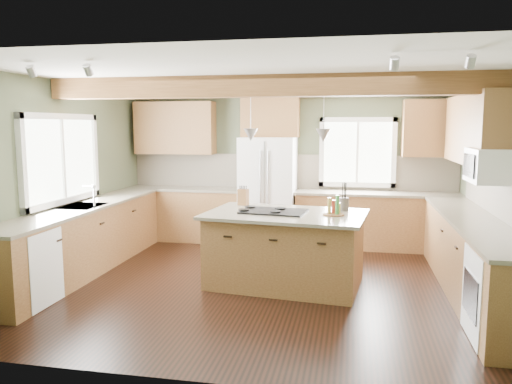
# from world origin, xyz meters

# --- Properties ---
(floor) EXTENTS (5.60, 5.60, 0.00)m
(floor) POSITION_xyz_m (0.00, 0.00, 0.00)
(floor) COLOR black
(floor) RESTS_ON ground
(ceiling) EXTENTS (5.60, 5.60, 0.00)m
(ceiling) POSITION_xyz_m (0.00, 0.00, 2.60)
(ceiling) COLOR silver
(ceiling) RESTS_ON wall_back
(wall_back) EXTENTS (5.60, 0.00, 5.60)m
(wall_back) POSITION_xyz_m (0.00, 2.50, 1.30)
(wall_back) COLOR #4C543C
(wall_back) RESTS_ON ground
(wall_left) EXTENTS (0.00, 5.00, 5.00)m
(wall_left) POSITION_xyz_m (-2.80, 0.00, 1.30)
(wall_left) COLOR #4C543C
(wall_left) RESTS_ON ground
(wall_right) EXTENTS (0.00, 5.00, 5.00)m
(wall_right) POSITION_xyz_m (2.80, 0.00, 1.30)
(wall_right) COLOR #4C543C
(wall_right) RESTS_ON ground
(ceiling_beam) EXTENTS (5.55, 0.26, 0.26)m
(ceiling_beam) POSITION_xyz_m (0.00, 0.04, 2.47)
(ceiling_beam) COLOR #503017
(ceiling_beam) RESTS_ON ceiling
(soffit_trim) EXTENTS (5.55, 0.20, 0.10)m
(soffit_trim) POSITION_xyz_m (0.00, 2.40, 2.54)
(soffit_trim) COLOR #503017
(soffit_trim) RESTS_ON ceiling
(backsplash_back) EXTENTS (5.58, 0.03, 0.58)m
(backsplash_back) POSITION_xyz_m (0.00, 2.48, 1.21)
(backsplash_back) COLOR brown
(backsplash_back) RESTS_ON wall_back
(backsplash_right) EXTENTS (0.03, 3.70, 0.58)m
(backsplash_right) POSITION_xyz_m (2.78, 0.05, 1.21)
(backsplash_right) COLOR brown
(backsplash_right) RESTS_ON wall_right
(base_cab_back_left) EXTENTS (2.02, 0.60, 0.88)m
(base_cab_back_left) POSITION_xyz_m (-1.79, 2.20, 0.44)
(base_cab_back_left) COLOR brown
(base_cab_back_left) RESTS_ON floor
(counter_back_left) EXTENTS (2.06, 0.64, 0.04)m
(counter_back_left) POSITION_xyz_m (-1.79, 2.20, 0.90)
(counter_back_left) COLOR #4A4436
(counter_back_left) RESTS_ON base_cab_back_left
(base_cab_back_right) EXTENTS (2.62, 0.60, 0.88)m
(base_cab_back_right) POSITION_xyz_m (1.49, 2.20, 0.44)
(base_cab_back_right) COLOR brown
(base_cab_back_right) RESTS_ON floor
(counter_back_right) EXTENTS (2.66, 0.64, 0.04)m
(counter_back_right) POSITION_xyz_m (1.49, 2.20, 0.90)
(counter_back_right) COLOR #4A4436
(counter_back_right) RESTS_ON base_cab_back_right
(base_cab_left) EXTENTS (0.60, 3.70, 0.88)m
(base_cab_left) POSITION_xyz_m (-2.50, 0.05, 0.44)
(base_cab_left) COLOR brown
(base_cab_left) RESTS_ON floor
(counter_left) EXTENTS (0.64, 3.74, 0.04)m
(counter_left) POSITION_xyz_m (-2.50, 0.05, 0.90)
(counter_left) COLOR #4A4436
(counter_left) RESTS_ON base_cab_left
(base_cab_right) EXTENTS (0.60, 3.70, 0.88)m
(base_cab_right) POSITION_xyz_m (2.50, 0.05, 0.44)
(base_cab_right) COLOR brown
(base_cab_right) RESTS_ON floor
(counter_right) EXTENTS (0.64, 3.74, 0.04)m
(counter_right) POSITION_xyz_m (2.50, 0.05, 0.90)
(counter_right) COLOR #4A4436
(counter_right) RESTS_ON base_cab_right
(upper_cab_back_left) EXTENTS (1.40, 0.35, 0.90)m
(upper_cab_back_left) POSITION_xyz_m (-1.99, 2.33, 1.95)
(upper_cab_back_left) COLOR brown
(upper_cab_back_left) RESTS_ON wall_back
(upper_cab_over_fridge) EXTENTS (0.96, 0.35, 0.70)m
(upper_cab_over_fridge) POSITION_xyz_m (-0.30, 2.33, 2.15)
(upper_cab_over_fridge) COLOR brown
(upper_cab_over_fridge) RESTS_ON wall_back
(upper_cab_right) EXTENTS (0.35, 2.20, 0.90)m
(upper_cab_right) POSITION_xyz_m (2.62, 0.90, 1.95)
(upper_cab_right) COLOR brown
(upper_cab_right) RESTS_ON wall_right
(upper_cab_back_corner) EXTENTS (0.90, 0.35, 0.90)m
(upper_cab_back_corner) POSITION_xyz_m (2.30, 2.33, 1.95)
(upper_cab_back_corner) COLOR brown
(upper_cab_back_corner) RESTS_ON wall_back
(window_left) EXTENTS (0.04, 1.60, 1.05)m
(window_left) POSITION_xyz_m (-2.78, 0.05, 1.55)
(window_left) COLOR white
(window_left) RESTS_ON wall_left
(window_back) EXTENTS (1.10, 0.04, 1.00)m
(window_back) POSITION_xyz_m (1.15, 2.48, 1.55)
(window_back) COLOR white
(window_back) RESTS_ON wall_back
(sink) EXTENTS (0.50, 0.65, 0.03)m
(sink) POSITION_xyz_m (-2.50, 0.05, 0.91)
(sink) COLOR #262628
(sink) RESTS_ON counter_left
(faucet) EXTENTS (0.02, 0.02, 0.28)m
(faucet) POSITION_xyz_m (-2.32, 0.05, 1.05)
(faucet) COLOR #B2B2B7
(faucet) RESTS_ON sink
(dishwasher) EXTENTS (0.60, 0.60, 0.84)m
(dishwasher) POSITION_xyz_m (-2.49, -1.25, 0.43)
(dishwasher) COLOR white
(dishwasher) RESTS_ON floor
(oven) EXTENTS (0.60, 0.72, 0.84)m
(oven) POSITION_xyz_m (2.49, -1.25, 0.43)
(oven) COLOR white
(oven) RESTS_ON floor
(microwave) EXTENTS (0.40, 0.70, 0.38)m
(microwave) POSITION_xyz_m (2.58, -0.05, 1.55)
(microwave) COLOR white
(microwave) RESTS_ON wall_right
(pendant_left) EXTENTS (0.18, 0.18, 0.16)m
(pendant_left) POSITION_xyz_m (-0.18, 0.09, 1.88)
(pendant_left) COLOR #B2B2B7
(pendant_left) RESTS_ON ceiling
(pendant_right) EXTENTS (0.18, 0.18, 0.16)m
(pendant_right) POSITION_xyz_m (0.73, -0.02, 1.88)
(pendant_right) COLOR #B2B2B7
(pendant_right) RESTS_ON ceiling
(refrigerator) EXTENTS (0.90, 0.74, 1.80)m
(refrigerator) POSITION_xyz_m (-0.30, 2.12, 0.90)
(refrigerator) COLOR white
(refrigerator) RESTS_ON floor
(island) EXTENTS (1.94, 1.32, 0.88)m
(island) POSITION_xyz_m (0.27, 0.04, 0.44)
(island) COLOR olive
(island) RESTS_ON floor
(island_top) EXTENTS (2.08, 1.45, 0.04)m
(island_top) POSITION_xyz_m (0.27, 0.04, 0.90)
(island_top) COLOR #4A4436
(island_top) RESTS_ON island
(cooktop) EXTENTS (0.85, 0.61, 0.02)m
(cooktop) POSITION_xyz_m (0.12, 0.05, 0.93)
(cooktop) COLOR black
(cooktop) RESTS_ON island_top
(knife_block) EXTENTS (0.15, 0.13, 0.22)m
(knife_block) POSITION_xyz_m (-0.38, 0.53, 1.03)
(knife_block) COLOR brown
(knife_block) RESTS_ON island_top
(utensil_crock) EXTENTS (0.12, 0.12, 0.17)m
(utensil_crock) POSITION_xyz_m (0.98, 0.34, 1.00)
(utensil_crock) COLOR #413B34
(utensil_crock) RESTS_ON island_top
(bottle_tray) EXTENTS (0.26, 0.26, 0.23)m
(bottle_tray) POSITION_xyz_m (0.86, -0.01, 1.04)
(bottle_tray) COLOR brown
(bottle_tray) RESTS_ON island_top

